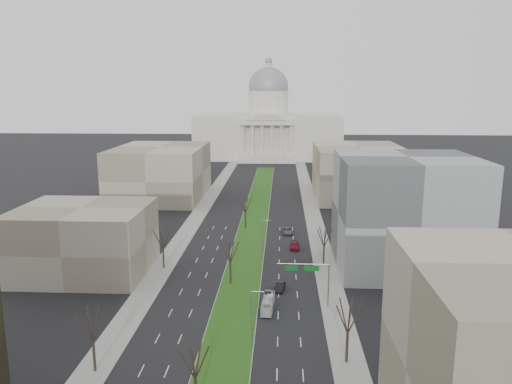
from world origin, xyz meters
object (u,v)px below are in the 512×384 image
(car_red, at_px, (295,246))
(car_grey_far, at_px, (287,231))
(car_black, at_px, (280,287))
(box_van, at_px, (268,303))

(car_red, relative_size, car_grey_far, 0.95)
(car_black, xyz_separation_m, car_grey_far, (1.66, 38.64, 0.04))
(car_grey_far, bearing_deg, box_van, -99.34)
(car_grey_far, bearing_deg, car_black, -97.30)
(car_red, xyz_separation_m, car_grey_far, (-1.74, 12.97, 0.00))
(car_black, xyz_separation_m, box_van, (-2.05, -8.47, 0.37))
(car_black, xyz_separation_m, car_red, (3.40, 25.67, 0.04))
(car_black, height_order, car_grey_far, car_grey_far)
(car_grey_far, distance_m, box_van, 47.25)
(car_red, height_order, car_grey_far, car_grey_far)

